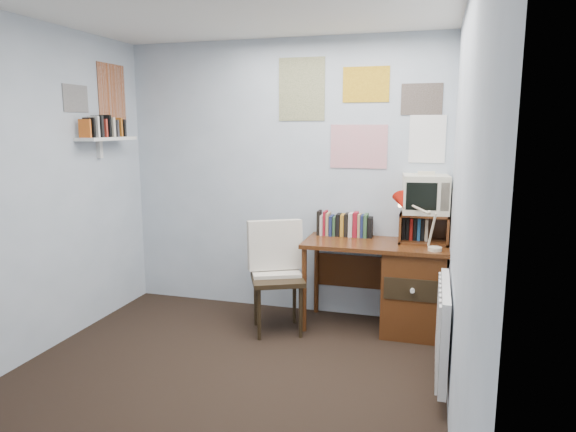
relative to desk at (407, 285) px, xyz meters
name	(u,v)px	position (x,y,z in m)	size (l,w,h in m)	color
ground	(205,398)	(-1.17, -1.48, -0.41)	(3.50, 3.50, 0.00)	black
back_wall	(283,178)	(-1.17, 0.27, 0.84)	(3.00, 0.02, 2.50)	silver
right_wall	(461,219)	(0.33, -1.48, 0.84)	(0.02, 3.50, 2.50)	silver
desk	(407,285)	(0.00, 0.00, 0.00)	(1.20, 0.55, 0.76)	#562C13
desk_chair	(277,280)	(-1.05, -0.30, 0.05)	(0.46, 0.44, 0.91)	black
desk_lamp	(436,226)	(0.21, -0.17, 0.55)	(0.27, 0.23, 0.39)	red
tv_riser	(424,228)	(0.12, 0.11, 0.48)	(0.40, 0.30, 0.25)	#562C13
crt_tv	(425,192)	(0.11, 0.13, 0.78)	(0.37, 0.34, 0.35)	beige
book_row	(351,224)	(-0.51, 0.18, 0.46)	(0.60, 0.14, 0.22)	#562C13
radiator	(444,329)	(0.29, -0.93, 0.01)	(0.09, 0.80, 0.60)	white
wall_shelf	(107,139)	(-2.57, -0.38, 1.21)	(0.20, 0.62, 0.24)	white
posters_back	(359,112)	(-0.47, 0.26, 1.44)	(1.20, 0.01, 0.90)	white
posters_left	(95,94)	(-2.67, -0.38, 1.59)	(0.01, 0.70, 0.60)	white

